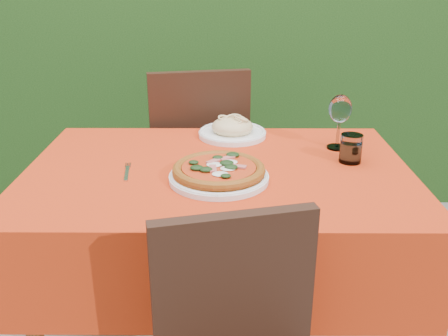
{
  "coord_description": "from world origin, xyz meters",
  "views": [
    {
      "loc": [
        0.03,
        -1.52,
        1.37
      ],
      "look_at": [
        0.02,
        -0.05,
        0.77
      ],
      "focal_mm": 40.0,
      "sensor_mm": 36.0,
      "label": 1
    }
  ],
  "objects_px": {
    "chair_far": "(198,155)",
    "wine_glass": "(340,111)",
    "pasta_plate": "(232,130)",
    "fork": "(127,173)",
    "water_glass": "(351,150)",
    "pizza_plate": "(219,172)"
  },
  "relations": [
    {
      "from": "pasta_plate",
      "to": "pizza_plate",
      "type": "bearing_deg",
      "value": -96.12
    },
    {
      "from": "wine_glass",
      "to": "fork",
      "type": "xyz_separation_m",
      "value": [
        -0.72,
        -0.25,
        -0.14
      ]
    },
    {
      "from": "pizza_plate",
      "to": "chair_far",
      "type": "bearing_deg",
      "value": 98.42
    },
    {
      "from": "chair_far",
      "to": "wine_glass",
      "type": "distance_m",
      "value": 0.78
    },
    {
      "from": "chair_far",
      "to": "fork",
      "type": "relative_size",
      "value": 5.89
    },
    {
      "from": "chair_far",
      "to": "pasta_plate",
      "type": "relative_size",
      "value": 3.66
    },
    {
      "from": "fork",
      "to": "wine_glass",
      "type": "bearing_deg",
      "value": 11.72
    },
    {
      "from": "chair_far",
      "to": "wine_glass",
      "type": "xyz_separation_m",
      "value": [
        0.54,
        -0.46,
        0.34
      ]
    },
    {
      "from": "pizza_plate",
      "to": "pasta_plate",
      "type": "height_order",
      "value": "pasta_plate"
    },
    {
      "from": "chair_far",
      "to": "pasta_plate",
      "type": "bearing_deg",
      "value": 104.89
    },
    {
      "from": "water_glass",
      "to": "pizza_plate",
      "type": "bearing_deg",
      "value": -160.36
    },
    {
      "from": "pasta_plate",
      "to": "water_glass",
      "type": "xyz_separation_m",
      "value": [
        0.4,
        -0.27,
        0.02
      ]
    },
    {
      "from": "water_glass",
      "to": "fork",
      "type": "xyz_separation_m",
      "value": [
        -0.74,
        -0.11,
        -0.04
      ]
    },
    {
      "from": "fork",
      "to": "water_glass",
      "type": "bearing_deg",
      "value": 1.38
    },
    {
      "from": "water_glass",
      "to": "wine_glass",
      "type": "xyz_separation_m",
      "value": [
        -0.02,
        0.14,
        0.1
      ]
    },
    {
      "from": "water_glass",
      "to": "chair_far",
      "type": "bearing_deg",
      "value": 133.01
    },
    {
      "from": "chair_far",
      "to": "pizza_plate",
      "type": "bearing_deg",
      "value": 87.11
    },
    {
      "from": "pasta_plate",
      "to": "fork",
      "type": "height_order",
      "value": "pasta_plate"
    },
    {
      "from": "chair_far",
      "to": "pasta_plate",
      "type": "distance_m",
      "value": 0.42
    },
    {
      "from": "pizza_plate",
      "to": "wine_glass",
      "type": "xyz_separation_m",
      "value": [
        0.43,
        0.29,
        0.11
      ]
    },
    {
      "from": "pasta_plate",
      "to": "water_glass",
      "type": "bearing_deg",
      "value": -34.61
    },
    {
      "from": "pasta_plate",
      "to": "wine_glass",
      "type": "distance_m",
      "value": 0.42
    }
  ]
}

